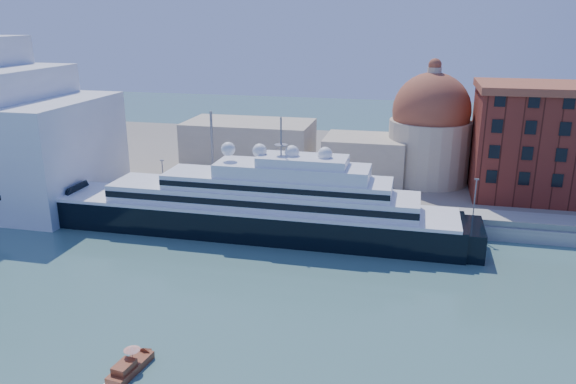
# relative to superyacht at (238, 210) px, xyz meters

# --- Properties ---
(ground) EXTENTS (400.00, 400.00, 0.00)m
(ground) POSITION_rel_superyacht_xyz_m (11.66, -23.00, -4.37)
(ground) COLOR #3B6766
(ground) RESTS_ON ground
(quay) EXTENTS (180.00, 10.00, 2.50)m
(quay) POSITION_rel_superyacht_xyz_m (11.66, 11.00, -3.12)
(quay) COLOR gray
(quay) RESTS_ON ground
(land) EXTENTS (260.00, 72.00, 2.00)m
(land) POSITION_rel_superyacht_xyz_m (11.66, 52.00, -3.37)
(land) COLOR slate
(land) RESTS_ON ground
(quay_fence) EXTENTS (180.00, 0.10, 1.20)m
(quay_fence) POSITION_rel_superyacht_xyz_m (11.66, 6.50, -1.27)
(quay_fence) COLOR slate
(quay_fence) RESTS_ON quay
(superyacht) EXTENTS (84.74, 11.75, 25.33)m
(superyacht) POSITION_rel_superyacht_xyz_m (0.00, 0.00, 0.00)
(superyacht) COLOR black
(superyacht) RESTS_ON ground
(service_barge) EXTENTS (13.19, 8.13, 2.82)m
(service_barge) POSITION_rel_superyacht_xyz_m (-26.67, -0.31, -3.56)
(service_barge) COLOR white
(service_barge) RESTS_ON ground
(water_taxi) EXTENTS (2.94, 6.57, 3.01)m
(water_taxi) POSITION_rel_superyacht_xyz_m (1.16, -43.45, -3.65)
(water_taxi) COLOR brown
(water_taxi) RESTS_ON ground
(church) EXTENTS (66.00, 18.00, 25.50)m
(church) POSITION_rel_superyacht_xyz_m (18.04, 34.72, 6.54)
(church) COLOR beige
(church) RESTS_ON land
(lamp_posts) EXTENTS (120.80, 2.40, 18.00)m
(lamp_posts) POSITION_rel_superyacht_xyz_m (-1.01, 9.27, 5.47)
(lamp_posts) COLOR slate
(lamp_posts) RESTS_ON quay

